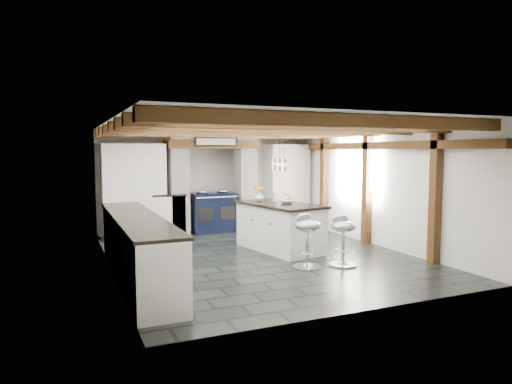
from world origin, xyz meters
name	(u,v)px	position (x,y,z in m)	size (l,w,h in m)	color
ground	(260,256)	(0.00, 0.00, 0.00)	(6.00, 6.00, 0.00)	black
room_shell	(203,191)	(-0.61, 1.42, 1.07)	(6.00, 6.03, 6.00)	silver
range_cooker	(213,211)	(0.00, 2.68, 0.47)	(1.00, 0.63, 0.99)	black
kitchen_island	(280,226)	(0.55, 0.34, 0.45)	(1.24, 1.92, 1.17)	white
bar_stool_near	(343,234)	(0.97, -1.13, 0.51)	(0.47, 0.47, 0.82)	silver
bar_stool_far	(307,234)	(0.36, -1.03, 0.54)	(0.49, 0.49, 0.87)	silver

